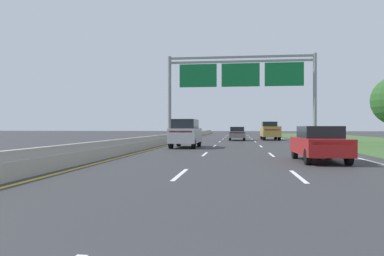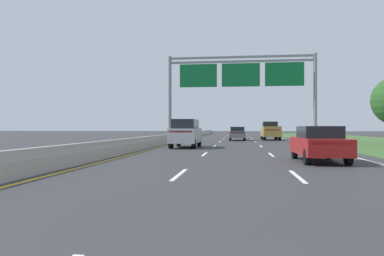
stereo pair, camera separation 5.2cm
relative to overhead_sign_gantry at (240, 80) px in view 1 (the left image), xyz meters
name	(u,v)px [view 1 (the left image)]	position (x,y,z in m)	size (l,w,h in m)	color
ground_plane	(237,143)	(-0.30, -1.44, -6.38)	(220.00, 220.00, 0.00)	#333335
lane_striping	(237,143)	(-0.30, -1.90, -6.37)	(11.96, 106.00, 0.01)	white
median_barrier_concrete	(171,139)	(-6.90, -1.44, -6.02)	(0.60, 110.00, 0.85)	#A8A399
overhead_sign_gantry	(240,80)	(0.00, 0.00, 0.00)	(15.06, 0.42, 8.91)	gray
pickup_truck_gold	(270,131)	(3.58, 7.12, -5.30)	(2.05, 5.42, 2.20)	#A38438
car_grey_centre_lane_sedan	(237,133)	(-0.35, 5.25, -5.56)	(1.84, 4.41, 1.57)	slate
car_silver_left_lane_suv	(186,133)	(-4.16, -10.47, -5.28)	(1.97, 4.73, 2.11)	#B2B5BA
car_red_right_lane_sedan	(319,143)	(3.27, -20.85, -5.56)	(1.90, 4.43, 1.57)	maroon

